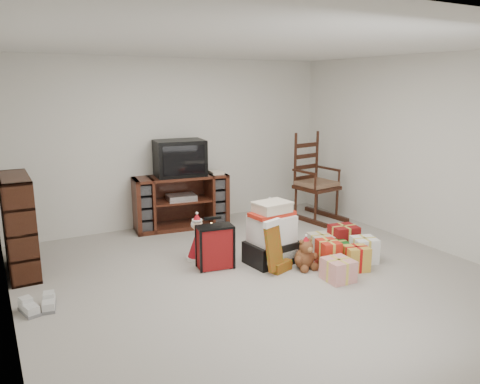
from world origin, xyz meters
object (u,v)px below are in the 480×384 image
(gift_pile, at_px, (272,237))
(crt_television, at_px, (180,158))
(sneaker_pair, at_px, (39,306))
(mrs_claus_figurine, at_px, (198,242))
(bookshelf, at_px, (19,227))
(gift_cluster, at_px, (340,250))
(rocking_chair, at_px, (314,188))
(teddy_bear, at_px, (305,256))
(tv_stand, at_px, (181,202))
(red_suitcase, at_px, (215,247))
(santa_figurine, at_px, (269,224))

(gift_pile, distance_m, crt_television, 2.07)
(sneaker_pair, bearing_deg, mrs_claus_figurine, 10.42)
(bookshelf, relative_size, gift_cluster, 0.92)
(gift_pile, relative_size, mrs_claus_figurine, 1.25)
(gift_cluster, distance_m, crt_television, 2.71)
(rocking_chair, distance_m, mrs_claus_figurine, 2.54)
(teddy_bear, distance_m, crt_television, 2.51)
(bookshelf, bearing_deg, sneaker_pair, -87.62)
(tv_stand, height_order, gift_pile, tv_stand)
(tv_stand, relative_size, rocking_chair, 1.01)
(rocking_chair, distance_m, crt_television, 2.21)
(sneaker_pair, bearing_deg, tv_stand, 35.24)
(gift_pile, height_order, sneaker_pair, gift_pile)
(tv_stand, height_order, sneaker_pair, tv_stand)
(bookshelf, relative_size, crt_television, 1.46)
(tv_stand, xyz_separation_m, mrs_claus_figurine, (-0.33, -1.35, -0.17))
(red_suitcase, distance_m, crt_television, 1.92)
(mrs_claus_figurine, height_order, crt_television, crt_television)
(mrs_claus_figurine, distance_m, gift_cluster, 1.74)
(santa_figurine, height_order, crt_television, crt_television)
(gift_pile, height_order, santa_figurine, gift_pile)
(gift_pile, height_order, crt_television, crt_television)
(tv_stand, relative_size, sneaker_pair, 4.04)
(tv_stand, xyz_separation_m, red_suitcase, (-0.27, -1.72, -0.14))
(bookshelf, distance_m, mrs_claus_figurine, 2.04)
(sneaker_pair, bearing_deg, crt_television, 35.37)
(rocking_chair, relative_size, santa_figurine, 2.42)
(sneaker_pair, bearing_deg, teddy_bear, -12.42)
(tv_stand, distance_m, red_suitcase, 1.74)
(tv_stand, relative_size, bookshelf, 1.27)
(rocking_chair, distance_m, gift_pile, 2.13)
(gift_pile, relative_size, sneaker_pair, 2.08)
(rocking_chair, bearing_deg, gift_cluster, -126.02)
(tv_stand, height_order, crt_television, crt_television)
(bookshelf, height_order, gift_cluster, bookshelf)
(gift_pile, height_order, red_suitcase, gift_pile)
(crt_television, bearing_deg, mrs_claus_figurine, -96.73)
(tv_stand, xyz_separation_m, rocking_chair, (2.06, -0.55, 0.09))
(tv_stand, bearing_deg, teddy_bear, -67.06)
(crt_television, bearing_deg, santa_figurine, -46.62)
(mrs_claus_figurine, bearing_deg, crt_television, 76.12)
(red_suitcase, xyz_separation_m, crt_television, (0.28, 1.73, 0.79))
(red_suitcase, height_order, crt_television, crt_television)
(red_suitcase, relative_size, teddy_bear, 1.68)
(mrs_claus_figurine, bearing_deg, gift_cluster, -32.00)
(red_suitcase, bearing_deg, tv_stand, 90.13)
(rocking_chair, relative_size, crt_television, 1.84)
(teddy_bear, xyz_separation_m, santa_figurine, (0.21, 1.10, 0.07))
(gift_cluster, relative_size, crt_television, 1.59)
(rocking_chair, xyz_separation_m, teddy_bear, (-1.43, -1.69, -0.33))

